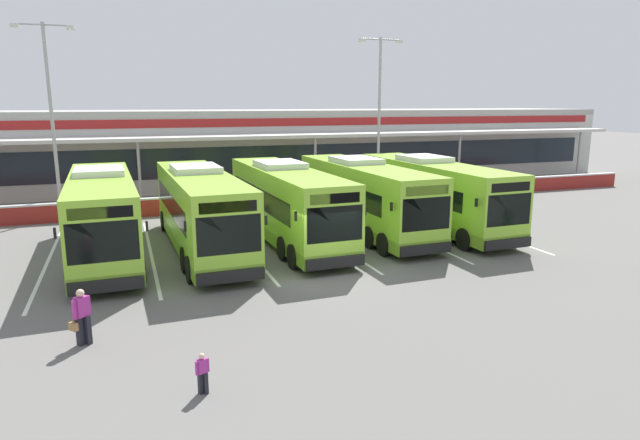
{
  "coord_description": "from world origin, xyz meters",
  "views": [
    {
      "loc": [
        -7.21,
        -19.13,
        6.62
      ],
      "look_at": [
        0.73,
        3.0,
        1.6
      ],
      "focal_mm": 30.97,
      "sensor_mm": 36.0,
      "label": 1
    }
  ],
  "objects_px": {
    "pedestrian_child": "(202,372)",
    "lamp_post_west": "(51,108)",
    "coach_bus_rightmost": "(432,195)",
    "lamp_post_centre": "(379,107)",
    "coach_bus_leftmost": "(103,216)",
    "coach_bus_right_centre": "(363,198)",
    "coach_bus_left_centre": "(201,212)",
    "coach_bus_centre": "(286,205)",
    "pedestrian_with_handbag": "(82,316)"
  },
  "relations": [
    {
      "from": "coach_bus_leftmost",
      "to": "coach_bus_left_centre",
      "type": "distance_m",
      "value": 4.18
    },
    {
      "from": "coach_bus_left_centre",
      "to": "pedestrian_child",
      "type": "distance_m",
      "value": 13.13
    },
    {
      "from": "coach_bus_rightmost",
      "to": "pedestrian_child",
      "type": "distance_m",
      "value": 19.53
    },
    {
      "from": "coach_bus_centre",
      "to": "coach_bus_rightmost",
      "type": "height_order",
      "value": "same"
    },
    {
      "from": "coach_bus_centre",
      "to": "pedestrian_with_handbag",
      "type": "height_order",
      "value": "coach_bus_centre"
    },
    {
      "from": "coach_bus_right_centre",
      "to": "pedestrian_with_handbag",
      "type": "height_order",
      "value": "coach_bus_right_centre"
    },
    {
      "from": "pedestrian_with_handbag",
      "to": "lamp_post_west",
      "type": "height_order",
      "value": "lamp_post_west"
    },
    {
      "from": "lamp_post_west",
      "to": "lamp_post_centre",
      "type": "xyz_separation_m",
      "value": [
        20.91,
        0.32,
        0.0
      ]
    },
    {
      "from": "coach_bus_rightmost",
      "to": "coach_bus_leftmost",
      "type": "bearing_deg",
      "value": -179.65
    },
    {
      "from": "coach_bus_rightmost",
      "to": "coach_bus_right_centre",
      "type": "bearing_deg",
      "value": 173.99
    },
    {
      "from": "coach_bus_leftmost",
      "to": "lamp_post_west",
      "type": "height_order",
      "value": "lamp_post_west"
    },
    {
      "from": "coach_bus_right_centre",
      "to": "pedestrian_child",
      "type": "distance_m",
      "value": 17.28
    },
    {
      "from": "coach_bus_left_centre",
      "to": "coach_bus_right_centre",
      "type": "relative_size",
      "value": 1.0
    },
    {
      "from": "coach_bus_rightmost",
      "to": "pedestrian_with_handbag",
      "type": "height_order",
      "value": "coach_bus_rightmost"
    },
    {
      "from": "coach_bus_leftmost",
      "to": "coach_bus_left_centre",
      "type": "relative_size",
      "value": 1.0
    },
    {
      "from": "coach_bus_left_centre",
      "to": "pedestrian_child",
      "type": "relative_size",
      "value": 12.16
    },
    {
      "from": "lamp_post_west",
      "to": "lamp_post_centre",
      "type": "height_order",
      "value": "same"
    },
    {
      "from": "coach_bus_left_centre",
      "to": "coach_bus_right_centre",
      "type": "bearing_deg",
      "value": 6.19
    },
    {
      "from": "pedestrian_child",
      "to": "coach_bus_leftmost",
      "type": "bearing_deg",
      "value": 100.08
    },
    {
      "from": "coach_bus_right_centre",
      "to": "lamp_post_centre",
      "type": "height_order",
      "value": "lamp_post_centre"
    },
    {
      "from": "coach_bus_left_centre",
      "to": "lamp_post_west",
      "type": "relative_size",
      "value": 1.11
    },
    {
      "from": "pedestrian_child",
      "to": "lamp_post_west",
      "type": "xyz_separation_m",
      "value": [
        -5.04,
        23.57,
        5.75
      ]
    },
    {
      "from": "pedestrian_with_handbag",
      "to": "coach_bus_right_centre",
      "type": "bearing_deg",
      "value": 37.77
    },
    {
      "from": "coach_bus_rightmost",
      "to": "pedestrian_with_handbag",
      "type": "bearing_deg",
      "value": -150.17
    },
    {
      "from": "coach_bus_right_centre",
      "to": "pedestrian_child",
      "type": "relative_size",
      "value": 12.16
    },
    {
      "from": "coach_bus_centre",
      "to": "lamp_post_west",
      "type": "height_order",
      "value": "lamp_post_west"
    },
    {
      "from": "coach_bus_leftmost",
      "to": "lamp_post_west",
      "type": "relative_size",
      "value": 1.11
    },
    {
      "from": "coach_bus_left_centre",
      "to": "lamp_post_west",
      "type": "distance_m",
      "value": 13.4
    },
    {
      "from": "coach_bus_leftmost",
      "to": "pedestrian_with_handbag",
      "type": "distance_m",
      "value": 9.62
    },
    {
      "from": "lamp_post_west",
      "to": "lamp_post_centre",
      "type": "relative_size",
      "value": 1.0
    },
    {
      "from": "coach_bus_leftmost",
      "to": "lamp_post_west",
      "type": "distance_m",
      "value": 11.47
    },
    {
      "from": "pedestrian_child",
      "to": "lamp_post_west",
      "type": "relative_size",
      "value": 0.09
    },
    {
      "from": "pedestrian_with_handbag",
      "to": "lamp_post_west",
      "type": "distance_m",
      "value": 20.63
    },
    {
      "from": "coach_bus_leftmost",
      "to": "pedestrian_child",
      "type": "xyz_separation_m",
      "value": [
        2.37,
        -13.36,
        -1.24
      ]
    },
    {
      "from": "pedestrian_with_handbag",
      "to": "lamp_post_west",
      "type": "relative_size",
      "value": 0.15
    },
    {
      "from": "coach_bus_left_centre",
      "to": "coach_bus_right_centre",
      "type": "distance_m",
      "value": 8.51
    },
    {
      "from": "coach_bus_leftmost",
      "to": "coach_bus_left_centre",
      "type": "height_order",
      "value": "same"
    },
    {
      "from": "coach_bus_right_centre",
      "to": "coach_bus_rightmost",
      "type": "xyz_separation_m",
      "value": [
        3.86,
        -0.41,
        0.0
      ]
    },
    {
      "from": "pedestrian_with_handbag",
      "to": "coach_bus_left_centre",
      "type": "bearing_deg",
      "value": 63.61
    },
    {
      "from": "coach_bus_rightmost",
      "to": "lamp_post_centre",
      "type": "bearing_deg",
      "value": 80.36
    },
    {
      "from": "coach_bus_right_centre",
      "to": "lamp_post_centre",
      "type": "xyz_separation_m",
      "value": [
        5.63,
        10.02,
        4.5
      ]
    },
    {
      "from": "coach_bus_leftmost",
      "to": "lamp_post_centre",
      "type": "distance_m",
      "value": 21.54
    },
    {
      "from": "coach_bus_leftmost",
      "to": "coach_bus_left_centre",
      "type": "xyz_separation_m",
      "value": [
        4.16,
        -0.41,
        0.0
      ]
    },
    {
      "from": "coach_bus_right_centre",
      "to": "coach_bus_left_centre",
      "type": "bearing_deg",
      "value": -173.81
    },
    {
      "from": "pedestrian_with_handbag",
      "to": "lamp_post_centre",
      "type": "height_order",
      "value": "lamp_post_centre"
    },
    {
      "from": "coach_bus_centre",
      "to": "pedestrian_child",
      "type": "relative_size",
      "value": 12.16
    },
    {
      "from": "coach_bus_right_centre",
      "to": "pedestrian_child",
      "type": "bearing_deg",
      "value": -126.46
    },
    {
      "from": "coach_bus_rightmost",
      "to": "lamp_post_west",
      "type": "height_order",
      "value": "lamp_post_west"
    },
    {
      "from": "coach_bus_rightmost",
      "to": "lamp_post_centre",
      "type": "height_order",
      "value": "lamp_post_centre"
    },
    {
      "from": "coach_bus_left_centre",
      "to": "coach_bus_rightmost",
      "type": "xyz_separation_m",
      "value": [
        12.32,
        0.51,
        0.0
      ]
    }
  ]
}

